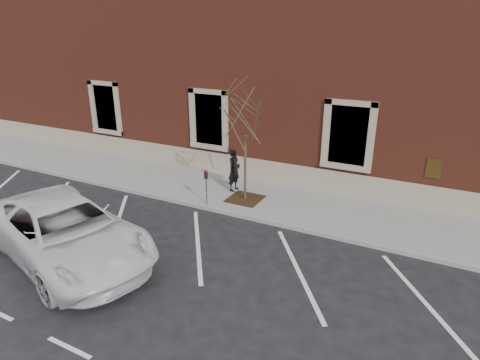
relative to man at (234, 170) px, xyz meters
The scene contains 10 objects.
ground 2.17m from the man, 64.21° to the right, with size 120.00×120.00×0.00m, color #28282B.
sidewalk_near 1.23m from the man, ahead, with size 40.00×3.50×0.15m, color #9B9991.
curb_near 2.18m from the man, 64.84° to the right, with size 40.00×0.12×0.15m, color #9E9E99.
parking_stripes 4.15m from the man, 77.94° to the right, with size 28.00×4.40×0.01m, color silver, non-canonical shape.
building_civic 6.77m from the man, 82.00° to the left, with size 40.00×8.62×8.00m.
man is the anchor object (origin of this frame).
parking_meter 1.65m from the man, 99.03° to the right, with size 0.12×0.09×1.28m.
tree_grate 1.28m from the man, 38.21° to the right, with size 1.20×1.20×0.03m, color #382512.
sapling 2.47m from the man, 38.21° to the right, with size 2.65×2.65×4.41m.
white_truck 6.60m from the man, 107.04° to the right, with size 2.80×6.07×1.69m, color silver.
Camera 1 is at (6.03, -11.11, 6.10)m, focal length 30.00 mm.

